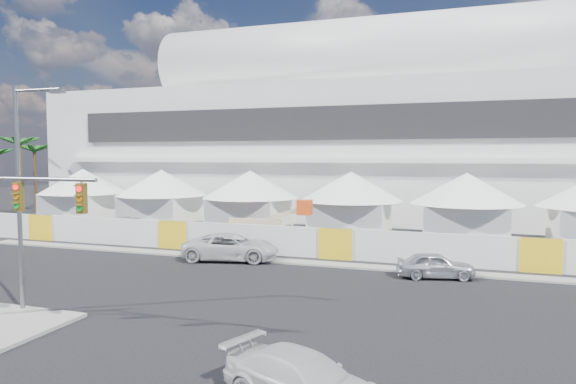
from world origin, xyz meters
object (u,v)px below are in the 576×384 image
(sedan_silver, at_px, (435,265))
(streetlight_median, at_px, (23,182))
(boom_lift, at_px, (248,236))
(pickup_curb, at_px, (231,247))
(pickup_near, at_px, (304,380))
(lot_car_c, at_px, (136,226))

(sedan_silver, height_order, streetlight_median, streetlight_median)
(streetlight_median, relative_size, boom_lift, 1.31)
(sedan_silver, xyz_separation_m, boom_lift, (-13.11, 4.63, 0.28))
(pickup_curb, relative_size, streetlight_median, 0.65)
(sedan_silver, xyz_separation_m, pickup_curb, (-12.66, 0.80, 0.14))
(pickup_curb, bearing_deg, pickup_near, -160.89)
(sedan_silver, relative_size, lot_car_c, 0.92)
(sedan_silver, bearing_deg, lot_car_c, 59.44)
(sedan_silver, distance_m, streetlight_median, 20.76)
(sedan_silver, bearing_deg, pickup_near, 158.56)
(streetlight_median, bearing_deg, pickup_curb, 74.37)
(pickup_curb, bearing_deg, streetlight_median, 152.79)
(pickup_curb, distance_m, lot_car_c, 14.54)
(lot_car_c, bearing_deg, pickup_curb, -95.63)
(sedan_silver, bearing_deg, boom_lift, 58.29)
(pickup_near, relative_size, lot_car_c, 1.08)
(pickup_curb, xyz_separation_m, lot_car_c, (-12.45, 7.51, -0.20))
(lot_car_c, relative_size, boom_lift, 0.63)
(streetlight_median, height_order, boom_lift, streetlight_median)
(lot_car_c, height_order, boom_lift, boom_lift)
(boom_lift, bearing_deg, pickup_curb, -84.67)
(streetlight_median, bearing_deg, sedan_silver, 36.45)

